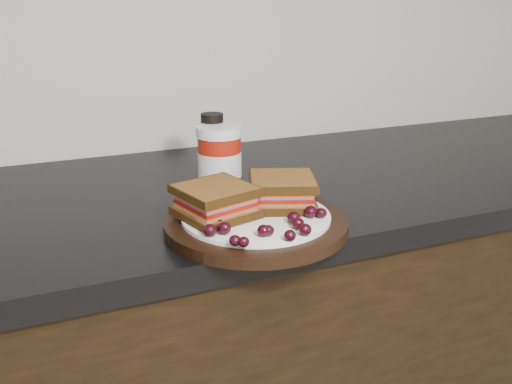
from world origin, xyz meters
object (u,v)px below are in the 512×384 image
at_px(sandwich_left, 216,201).
at_px(condiment_jar, 220,159).
at_px(plate, 256,224).
at_px(oil_bottle, 213,150).

bearing_deg(sandwich_left, condiment_jar, 53.39).
bearing_deg(plate, sandwich_left, 162.93).
distance_m(condiment_jar, oil_bottle, 0.04).
distance_m(plate, sandwich_left, 0.07).
bearing_deg(sandwich_left, plate, -32.24).
xyz_separation_m(sandwich_left, condiment_jar, (0.07, 0.17, 0.01)).
bearing_deg(oil_bottle, sandwich_left, -107.92).
height_order(plate, condiment_jar, condiment_jar).
height_order(sandwich_left, oil_bottle, oil_bottle).
relative_size(sandwich_left, condiment_jar, 0.86).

